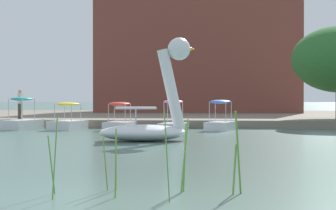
{
  "coord_description": "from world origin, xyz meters",
  "views": [
    {
      "loc": [
        1.62,
        -8.53,
        1.6
      ],
      "look_at": [
        -0.75,
        16.86,
        1.35
      ],
      "focal_mm": 60.01,
      "sensor_mm": 36.0,
      "label": 1
    }
  ],
  "objects_px": {
    "pedal_boat_teal": "(22,120)",
    "pedal_boat_red": "(120,121)",
    "swan_boat": "(151,115)",
    "person_on_path": "(20,103)",
    "pedal_boat_blue": "(220,121)",
    "pedal_boat_yellow": "(68,121)",
    "pedal_boat_pink": "(173,122)"
  },
  "relations": [
    {
      "from": "pedal_boat_teal",
      "to": "pedal_boat_red",
      "type": "bearing_deg",
      "value": 2.23
    },
    {
      "from": "pedal_boat_yellow",
      "to": "pedal_boat_red",
      "type": "bearing_deg",
      "value": 1.57
    },
    {
      "from": "swan_boat",
      "to": "pedal_boat_teal",
      "type": "distance_m",
      "value": 11.04
    },
    {
      "from": "swan_boat",
      "to": "pedal_boat_pink",
      "type": "relative_size",
      "value": 1.8
    },
    {
      "from": "pedal_boat_pink",
      "to": "person_on_path",
      "type": "xyz_separation_m",
      "value": [
        -9.3,
        2.76,
        0.95
      ]
    },
    {
      "from": "pedal_boat_pink",
      "to": "pedal_boat_red",
      "type": "relative_size",
      "value": 0.94
    },
    {
      "from": "pedal_boat_blue",
      "to": "pedal_boat_teal",
      "type": "relative_size",
      "value": 0.93
    },
    {
      "from": "pedal_boat_red",
      "to": "pedal_boat_yellow",
      "type": "height_order",
      "value": "pedal_boat_red"
    },
    {
      "from": "swan_boat",
      "to": "pedal_boat_teal",
      "type": "xyz_separation_m",
      "value": [
        -7.91,
        7.69,
        -0.51
      ]
    },
    {
      "from": "swan_boat",
      "to": "person_on_path",
      "type": "xyz_separation_m",
      "value": [
        -9.11,
        10.74,
        0.36
      ]
    },
    {
      "from": "swan_boat",
      "to": "pedal_boat_red",
      "type": "bearing_deg",
      "value": 108.58
    },
    {
      "from": "pedal_boat_red",
      "to": "pedal_boat_teal",
      "type": "distance_m",
      "value": 5.26
    },
    {
      "from": "pedal_boat_blue",
      "to": "pedal_boat_yellow",
      "type": "relative_size",
      "value": 0.97
    },
    {
      "from": "pedal_boat_blue",
      "to": "pedal_boat_red",
      "type": "relative_size",
      "value": 1.0
    },
    {
      "from": "pedal_boat_red",
      "to": "person_on_path",
      "type": "bearing_deg",
      "value": 156.24
    },
    {
      "from": "person_on_path",
      "to": "pedal_boat_teal",
      "type": "bearing_deg",
      "value": -68.38
    },
    {
      "from": "pedal_boat_teal",
      "to": "person_on_path",
      "type": "height_order",
      "value": "person_on_path"
    },
    {
      "from": "swan_boat",
      "to": "person_on_path",
      "type": "relative_size",
      "value": 2.29
    },
    {
      "from": "pedal_boat_blue",
      "to": "pedal_boat_teal",
      "type": "distance_m",
      "value": 10.56
    },
    {
      "from": "pedal_boat_teal",
      "to": "person_on_path",
      "type": "bearing_deg",
      "value": 111.62
    },
    {
      "from": "pedal_boat_blue",
      "to": "person_on_path",
      "type": "distance_m",
      "value": 12.12
    },
    {
      "from": "pedal_boat_pink",
      "to": "pedal_boat_teal",
      "type": "height_order",
      "value": "pedal_boat_teal"
    },
    {
      "from": "pedal_boat_blue",
      "to": "pedal_boat_red",
      "type": "bearing_deg",
      "value": -179.39
    },
    {
      "from": "pedal_boat_red",
      "to": "pedal_boat_yellow",
      "type": "relative_size",
      "value": 0.96
    },
    {
      "from": "pedal_boat_teal",
      "to": "person_on_path",
      "type": "relative_size",
      "value": 1.47
    },
    {
      "from": "pedal_boat_red",
      "to": "person_on_path",
      "type": "xyz_separation_m",
      "value": [
        -6.46,
        2.84,
        0.92
      ]
    },
    {
      "from": "pedal_boat_red",
      "to": "pedal_boat_yellow",
      "type": "distance_m",
      "value": 2.78
    },
    {
      "from": "pedal_boat_yellow",
      "to": "person_on_path",
      "type": "bearing_deg",
      "value": 141.61
    },
    {
      "from": "pedal_boat_red",
      "to": "pedal_boat_pink",
      "type": "bearing_deg",
      "value": 1.58
    },
    {
      "from": "swan_boat",
      "to": "pedal_boat_blue",
      "type": "bearing_deg",
      "value": 71.54
    },
    {
      "from": "pedal_boat_blue",
      "to": "pedal_boat_pink",
      "type": "distance_m",
      "value": 2.47
    },
    {
      "from": "pedal_boat_teal",
      "to": "swan_boat",
      "type": "bearing_deg",
      "value": -44.21
    }
  ]
}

